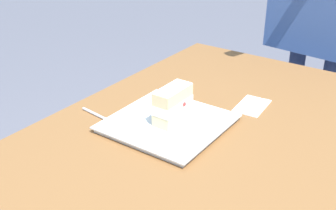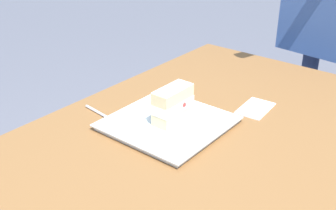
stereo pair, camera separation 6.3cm
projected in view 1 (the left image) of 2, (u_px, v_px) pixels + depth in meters
patio_table at (158, 210)px, 0.97m from camera, size 1.69×0.83×0.77m
dessert_plate at (168, 123)px, 1.13m from camera, size 0.29×0.29×0.02m
cake_slice at (173, 104)px, 1.11m from camera, size 0.12×0.06×0.09m
dessert_fork at (105, 119)px, 1.16m from camera, size 0.04×0.17×0.01m
paper_napkin at (252, 106)px, 1.23m from camera, size 0.13×0.09×0.00m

